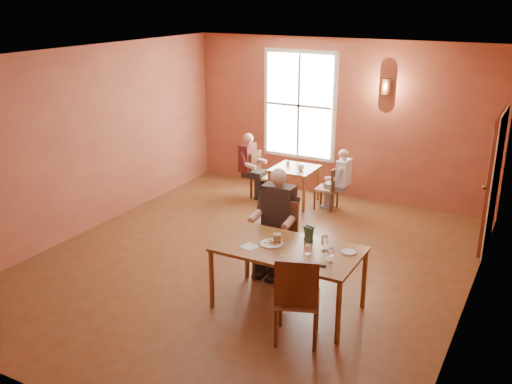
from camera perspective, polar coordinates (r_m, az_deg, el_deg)
The scene contains 30 objects.
ground at distance 8.47m, azimuth -0.65°, elevation -7.11°, with size 6.00×7.00×0.01m, color brown.
wall_back at distance 11.02m, azimuth 8.24°, elevation 7.22°, with size 6.00×0.04×3.00m, color brown.
wall_front at distance 5.34m, azimuth -19.34°, elevation -7.00°, with size 6.00×0.04×3.00m, color brown.
wall_left at distance 9.69m, azimuth -16.47°, elevation 4.96°, with size 0.04×7.00×3.00m, color brown.
wall_right at distance 7.04m, azimuth 21.19°, elevation -0.84°, with size 0.04×7.00×3.00m, color brown.
ceiling at distance 7.63m, azimuth -0.73°, elevation 13.51°, with size 6.00×7.00×0.04m, color white.
window at distance 11.23m, azimuth 4.33°, elevation 8.62°, with size 1.36×0.10×1.96m, color white.
door at distance 9.37m, azimuth 22.50°, elevation 0.92°, with size 0.12×1.04×2.10m, color maroon.
wall_sconce at distance 10.53m, azimuth 12.89°, elevation 10.25°, with size 0.16×0.16×0.28m, color brown.
main_table at distance 7.19m, azimuth 3.20°, elevation -8.59°, with size 1.75×0.99×0.82m, color brown, non-canonical shape.
chair_diner_main at distance 7.85m, azimuth 1.95°, elevation -5.00°, with size 0.48×0.48×1.08m, color brown, non-canonical shape.
diner_main at distance 7.75m, azimuth 1.86°, elevation -3.83°, with size 0.58×0.58×1.45m, color black, non-canonical shape.
chair_empty at distance 6.53m, azimuth 4.20°, elevation -10.39°, with size 0.48×0.48×1.08m, color #3F2415, non-canonical shape.
plate_food at distance 7.08m, azimuth 1.58°, elevation -5.14°, with size 0.29×0.29×0.04m, color silver.
sandwich at distance 7.08m, azimuth 2.12°, elevation -4.79°, with size 0.09×0.09×0.11m, color tan.
goblet_a at distance 6.93m, azimuth 6.86°, elevation -5.08°, with size 0.08×0.08×0.21m, color white, non-canonical shape.
goblet_b at distance 6.66m, azimuth 7.50°, elevation -6.20°, with size 0.08×0.08×0.20m, color white, non-canonical shape.
goblet_c at distance 6.65m, azimuth 5.17°, elevation -6.02°, with size 0.09×0.09×0.22m, color white, non-canonical shape.
menu_stand at distance 7.15m, azimuth 5.29°, elevation -4.20°, with size 0.12×0.06×0.21m, color #2A4631.
knife at distance 6.84m, azimuth 2.25°, elevation -6.21°, with size 0.23×0.02×0.00m, color white.
napkin at distance 7.02m, azimuth -0.65°, elevation -5.49°, with size 0.19×0.19×0.01m, color white.
side_plate at distance 6.96m, azimuth 9.28°, elevation -5.95°, with size 0.19×0.19×0.01m, color silver.
sunglasses at distance 6.59m, azimuth 6.41°, elevation -7.28°, with size 0.14×0.04×0.02m, color black.
second_table at distance 10.75m, azimuth 3.84°, elevation 0.68°, with size 0.78×0.78×0.69m, color brown, non-canonical shape.
chair_diner_white at distance 10.50m, azimuth 7.07°, elevation 0.44°, with size 0.36×0.36×0.80m, color #4A2D11, non-canonical shape.
diner_white at distance 10.44m, azimuth 7.26°, elevation 1.19°, with size 0.44×0.44×1.10m, color white, non-canonical shape.
chair_diner_maroon at distance 10.99m, azimuth 0.77°, elevation 1.68°, with size 0.39×0.39×0.89m, color #412110, non-canonical shape.
diner_maroon at distance 10.96m, azimuth 0.63°, elevation 2.52°, with size 0.49×0.49×1.21m, color #4E0F18, non-canonical shape.
cup_a at distance 10.50m, azimuth 4.50°, elevation 2.44°, with size 0.12×0.12×0.09m, color white.
cup_b at distance 10.77m, azimuth 3.23°, elevation 2.88°, with size 0.09×0.09×0.08m, color white.
Camera 1 is at (3.68, -6.63, 3.77)m, focal length 40.00 mm.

